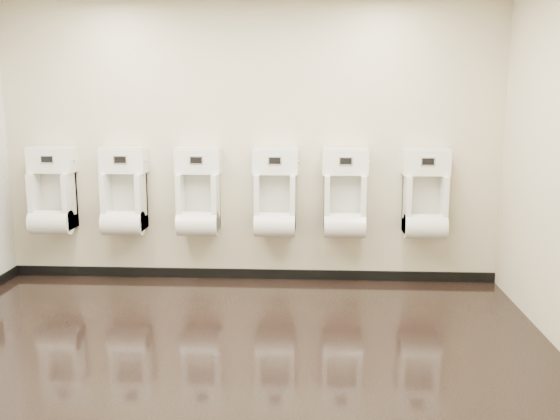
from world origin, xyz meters
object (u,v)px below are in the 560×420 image
Objects in this scene: urinal_0 at (52,197)px; urinal_3 at (275,199)px; urinal_4 at (345,200)px; urinal_1 at (124,198)px; urinal_2 at (198,198)px; urinal_5 at (425,200)px.

urinal_3 is (2.26, 0.00, 0.00)m from urinal_0.
urinal_0 is 1.00× the size of urinal_4.
urinal_1 and urinal_4 have the same top height.
urinal_2 is at bearing 180.00° from urinal_4.
urinal_1 is 1.00× the size of urinal_3.
urinal_5 is (3.73, 0.00, 0.00)m from urinal_0.
urinal_2 is at bearing 0.00° from urinal_0.
urinal_0 is 1.00× the size of urinal_3.
urinal_1 is 1.52m from urinal_3.
urinal_2 is at bearing 180.00° from urinal_3.
urinal_3 is 1.47m from urinal_5.
urinal_5 is at bearing 0.00° from urinal_3.
urinal_0 and urinal_1 have the same top height.
urinal_4 is 0.78m from urinal_5.
urinal_2 and urinal_5 have the same top height.
urinal_2 is at bearing 0.00° from urinal_1.
urinal_2 is 1.46m from urinal_4.
urinal_2 is (0.75, 0.00, 0.00)m from urinal_1.
urinal_1 is at bearing 0.00° from urinal_0.
urinal_5 is (2.24, 0.00, 0.00)m from urinal_2.
urinal_5 is (0.78, 0.00, 0.00)m from urinal_4.
urinal_3 is 0.69m from urinal_4.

